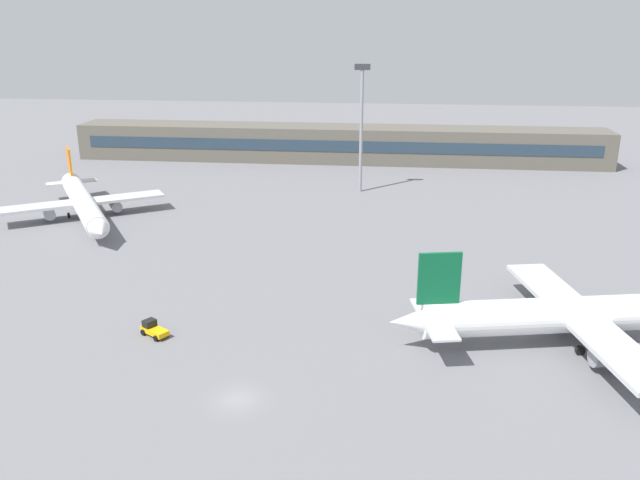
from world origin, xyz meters
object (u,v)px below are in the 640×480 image
object	(u,v)px
airplane_near	(593,314)
floodlight_tower_west	(361,120)
airplane_mid	(83,202)
baggage_tug_yellow	(153,329)

from	to	relation	value
airplane_near	floodlight_tower_west	xyz separation A→B (m)	(-29.68, 66.27, 11.81)
airplane_mid	floodlight_tower_west	distance (m)	57.33
airplane_mid	baggage_tug_yellow	distance (m)	52.61
floodlight_tower_west	airplane_mid	bearing A→B (deg)	-151.80
airplane_mid	baggage_tug_yellow	xyz separation A→B (m)	(29.15, -43.73, -2.41)
airplane_mid	floodlight_tower_west	world-z (taller)	floodlight_tower_west
airplane_near	baggage_tug_yellow	bearing A→B (deg)	-175.49
airplane_near	floodlight_tower_west	distance (m)	73.57
airplane_mid	baggage_tug_yellow	size ratio (longest dim) A/B	9.72
airplane_mid	airplane_near	bearing A→B (deg)	-26.71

